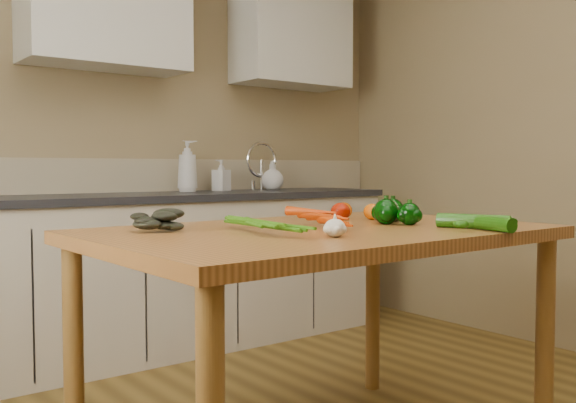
% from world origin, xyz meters
% --- Properties ---
extents(room, '(4.04, 5.04, 2.64)m').
position_xyz_m(room, '(0.00, 0.17, 1.25)').
color(room, brown).
rests_on(room, ground).
extents(counter_run, '(2.84, 0.64, 1.14)m').
position_xyz_m(counter_run, '(0.21, 2.19, 0.46)').
color(counter_run, beige).
rests_on(counter_run, ground).
extents(upper_cabinets, '(2.15, 0.35, 0.70)m').
position_xyz_m(upper_cabinets, '(0.51, 2.32, 1.95)').
color(upper_cabinets, silver).
rests_on(upper_cabinets, room).
extents(table, '(1.58, 1.03, 0.84)m').
position_xyz_m(table, '(-0.05, 0.55, 0.74)').
color(table, '#A56730').
rests_on(table, ground).
extents(soap_bottle_a, '(0.16, 0.16, 0.31)m').
position_xyz_m(soap_bottle_a, '(0.39, 2.30, 1.06)').
color(soap_bottle_a, silver).
rests_on(soap_bottle_a, counter_run).
extents(soap_bottle_b, '(0.12, 0.12, 0.20)m').
position_xyz_m(soap_bottle_b, '(0.65, 2.34, 1.00)').
color(soap_bottle_b, silver).
rests_on(soap_bottle_b, counter_run).
extents(soap_bottle_c, '(0.18, 0.18, 0.19)m').
position_xyz_m(soap_bottle_c, '(1.00, 2.27, 0.99)').
color(soap_bottle_c, silver).
rests_on(soap_bottle_c, counter_run).
extents(carrot_bunch, '(0.29, 0.23, 0.08)m').
position_xyz_m(carrot_bunch, '(-0.11, 0.56, 0.88)').
color(carrot_bunch, '#C93A04').
rests_on(carrot_bunch, table).
extents(leafy_greens, '(0.22, 0.20, 0.11)m').
position_xyz_m(leafy_greens, '(-0.56, 0.80, 0.89)').
color(leafy_greens, black).
rests_on(leafy_greens, table).
extents(garlic_bulb, '(0.07, 0.07, 0.06)m').
position_xyz_m(garlic_bulb, '(-0.20, 0.30, 0.86)').
color(garlic_bulb, white).
rests_on(garlic_bulb, table).
extents(pepper_a, '(0.09, 0.09, 0.09)m').
position_xyz_m(pepper_a, '(0.24, 0.51, 0.88)').
color(pepper_a, black).
rests_on(pepper_a, table).
extents(pepper_b, '(0.09, 0.09, 0.09)m').
position_xyz_m(pepper_b, '(0.35, 0.58, 0.88)').
color(pepper_b, black).
rests_on(pepper_b, table).
extents(pepper_c, '(0.08, 0.08, 0.08)m').
position_xyz_m(pepper_c, '(0.28, 0.44, 0.88)').
color(pepper_c, black).
rests_on(pepper_c, table).
extents(tomato_a, '(0.08, 0.08, 0.07)m').
position_xyz_m(tomato_a, '(0.21, 0.73, 0.87)').
color(tomato_a, '#991402').
rests_on(tomato_a, table).
extents(tomato_b, '(0.07, 0.07, 0.07)m').
position_xyz_m(tomato_b, '(0.29, 0.80, 0.87)').
color(tomato_b, '#D65505').
rests_on(tomato_b, table).
extents(tomato_c, '(0.07, 0.07, 0.07)m').
position_xyz_m(tomato_c, '(0.34, 0.68, 0.87)').
color(tomato_c, '#D65505').
rests_on(tomato_c, table).
extents(zucchini_a, '(0.13, 0.25, 0.05)m').
position_xyz_m(zucchini_a, '(0.34, 0.20, 0.86)').
color(zucchini_a, '#154A07').
rests_on(zucchini_a, table).
extents(zucchini_b, '(0.09, 0.24, 0.05)m').
position_xyz_m(zucchini_b, '(0.34, 0.15, 0.86)').
color(zucchini_b, '#154A07').
rests_on(zucchini_b, table).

